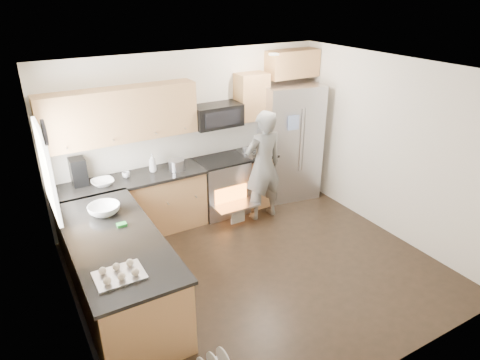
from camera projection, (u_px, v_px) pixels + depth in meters
ground at (258, 269)px, 5.70m from camera, size 4.50×4.50×0.00m
room_shell at (257, 152)px, 5.01m from camera, size 4.54×4.04×2.62m
back_cabinet_run at (164, 167)px, 6.41m from camera, size 4.45×0.64×2.50m
peninsula at (118, 271)px, 4.91m from camera, size 0.96×2.36×1.04m
stove_range at (221, 174)px, 6.92m from camera, size 0.76×0.97×1.79m
refrigerator at (288, 141)px, 7.39m from camera, size 1.09×0.91×1.99m
person at (263, 166)px, 6.66m from camera, size 0.65×0.44×1.78m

